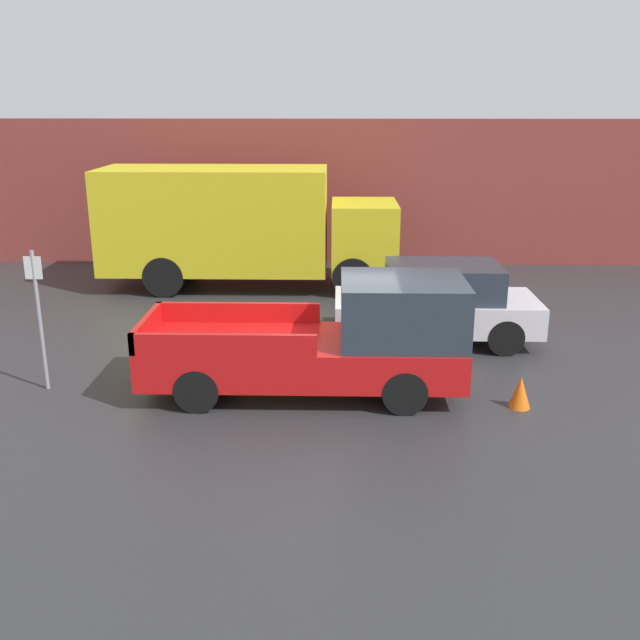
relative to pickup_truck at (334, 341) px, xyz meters
The scene contains 7 objects.
ground_plane 1.35m from the pickup_truck, 91.55° to the left, with size 60.00×60.00×0.00m, color #2D2D30.
building_wall 10.66m from the pickup_truck, 90.13° to the left, with size 28.00×0.15×4.50m.
pickup_truck is the anchor object (origin of this frame).
car 3.65m from the pickup_truck, 52.45° to the left, with size 4.33×1.90×1.72m.
delivery_truck 8.05m from the pickup_truck, 109.45° to the left, with size 8.05×2.52×3.30m.
parking_sign 5.24m from the pickup_truck, behind, with size 0.30×0.07×2.57m.
traffic_cone 3.32m from the pickup_truck, 10.37° to the right, with size 0.37×0.37×0.56m.
Camera 1 is at (0.08, -12.83, 5.06)m, focal length 40.00 mm.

